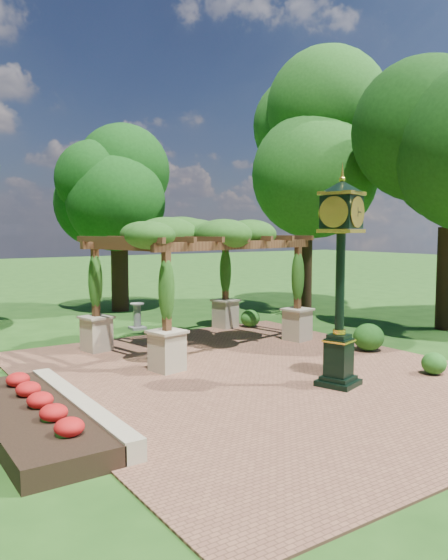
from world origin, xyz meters
TOP-DOWN VIEW (x-y plane):
  - ground at (0.00, 0.00)m, footprint 120.00×120.00m
  - brick_plaza at (0.00, 1.00)m, footprint 10.00×12.00m
  - border_wall at (-4.60, 0.50)m, footprint 0.35×5.00m
  - flower_bed at (-5.50, 0.50)m, footprint 1.50×5.00m
  - pedestal_clock at (0.90, -0.73)m, footprint 1.15×1.15m
  - pergola at (0.61, 4.60)m, footprint 6.75×4.95m
  - sundial at (0.21, 8.27)m, footprint 0.53×0.53m
  - shrub_front at (3.48, -1.35)m, footprint 0.74×0.74m
  - shrub_mid at (4.18, 1.28)m, footprint 1.09×1.09m
  - shrub_back at (3.66, 6.25)m, footprint 0.74×0.74m
  - tree_north at (1.50, 12.74)m, footprint 3.86×3.86m
  - tree_east_far at (8.45, 8.75)m, footprint 5.76×5.76m

SIDE VIEW (x-z plane):
  - ground at x=0.00m, z-range 0.00..0.00m
  - brick_plaza at x=0.00m, z-range 0.00..0.04m
  - flower_bed at x=-5.50m, z-range 0.00..0.36m
  - border_wall at x=-4.60m, z-range 0.00..0.40m
  - shrub_front at x=3.48m, z-range 0.04..0.57m
  - shrub_back at x=3.66m, z-range 0.04..0.65m
  - sundial at x=0.21m, z-range -0.06..0.87m
  - shrub_mid at x=4.18m, z-range 0.04..0.82m
  - pedestal_clock at x=0.90m, z-range 0.45..5.07m
  - pergola at x=0.61m, z-range 1.23..5.08m
  - tree_north at x=1.50m, z-range 1.51..9.78m
  - tree_east_far at x=8.45m, z-range 1.91..12.03m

